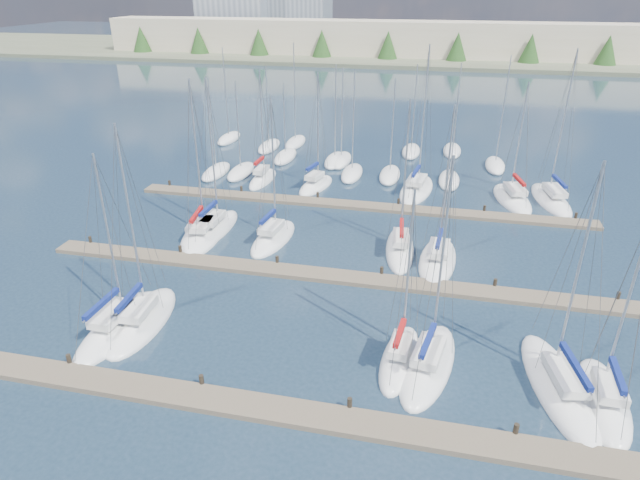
% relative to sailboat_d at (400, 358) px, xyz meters
% --- Properties ---
extents(ground, '(400.00, 400.00, 0.00)m').
position_rel_sailboat_d_xyz_m(ground, '(-6.15, 52.54, -0.19)').
color(ground, '#243648').
rests_on(ground, ground).
extents(dock_near, '(44.00, 1.93, 1.10)m').
position_rel_sailboat_d_xyz_m(dock_near, '(-6.15, -5.45, -0.04)').
color(dock_near, '#6B5E4C').
rests_on(dock_near, ground).
extents(dock_mid, '(44.00, 1.93, 1.10)m').
position_rel_sailboat_d_xyz_m(dock_mid, '(-6.15, 8.55, -0.04)').
color(dock_mid, '#6B5E4C').
rests_on(dock_mid, ground).
extents(dock_far, '(44.00, 1.93, 1.10)m').
position_rel_sailboat_d_xyz_m(dock_far, '(-6.15, 22.55, -0.04)').
color(dock_far, '#6B5E4C').
rests_on(dock_far, ground).
extents(sailboat_d, '(2.68, 6.69, 11.06)m').
position_rel_sailboat_d_xyz_m(sailboat_d, '(0.00, 0.00, 0.00)').
color(sailboat_d, white).
rests_on(sailboat_d, ground).
extents(sailboat_k, '(2.90, 8.46, 12.73)m').
position_rel_sailboat_d_xyz_m(sailboat_k, '(-1.20, 14.07, -0.00)').
color(sailboat_k, white).
rests_on(sailboat_k, ground).
extents(sailboat_o, '(3.73, 6.85, 12.45)m').
position_rel_sailboat_d_xyz_m(sailboat_o, '(-11.17, 27.07, 0.00)').
color(sailboat_o, white).
rests_on(sailboat_o, ground).
extents(sailboat_j, '(3.31, 7.63, 12.62)m').
position_rel_sailboat_d_xyz_m(sailboat_j, '(-11.79, 13.73, -0.01)').
color(sailboat_j, white).
rests_on(sailboat_j, ground).
extents(sailboat_c, '(3.56, 8.23, 13.43)m').
position_rel_sailboat_d_xyz_m(sailboat_c, '(-16.40, 0.27, -0.01)').
color(sailboat_c, white).
rests_on(sailboat_c, ground).
extents(sailboat_r, '(4.14, 9.63, 15.06)m').
position_rel_sailboat_d_xyz_m(sailboat_r, '(12.50, 28.13, -0.01)').
color(sailboat_r, white).
rests_on(sailboat_r, ground).
extents(sailboat_f, '(4.25, 9.60, 13.19)m').
position_rel_sailboat_d_xyz_m(sailboat_f, '(8.45, -0.52, -0.01)').
color(sailboat_f, white).
rests_on(sailboat_f, ground).
extents(sailboat_b, '(2.80, 8.64, 11.90)m').
position_rel_sailboat_d_xyz_m(sailboat_b, '(-17.53, -0.62, -0.02)').
color(sailboat_b, white).
rests_on(sailboat_b, ground).
extents(sailboat_g, '(2.71, 7.07, 11.93)m').
position_rel_sailboat_d_xyz_m(sailboat_g, '(10.54, -1.12, -0.01)').
color(sailboat_g, white).
rests_on(sailboat_g, ground).
extents(sailboat_l, '(3.35, 8.59, 12.76)m').
position_rel_sailboat_d_xyz_m(sailboat_l, '(1.84, 12.77, -0.01)').
color(sailboat_l, white).
rests_on(sailboat_l, ground).
extents(sailboat_n, '(2.22, 6.75, 12.38)m').
position_rel_sailboat_d_xyz_m(sailboat_n, '(-17.30, 27.79, 0.01)').
color(sailboat_n, white).
rests_on(sailboat_n, ground).
extents(sailboat_e, '(4.05, 8.43, 12.93)m').
position_rel_sailboat_d_xyz_m(sailboat_e, '(1.62, -0.16, -0.01)').
color(sailboat_e, white).
rests_on(sailboat_e, ground).
extents(sailboat_i, '(2.48, 8.36, 13.65)m').
position_rel_sailboat_d_xyz_m(sailboat_i, '(-17.26, 14.43, -0.00)').
color(sailboat_i, white).
rests_on(sailboat_i, ground).
extents(sailboat_p, '(4.21, 9.37, 15.13)m').
position_rel_sailboat_d_xyz_m(sailboat_p, '(-0.69, 28.25, -0.01)').
color(sailboat_p, white).
rests_on(sailboat_p, ground).
extents(sailboat_q, '(4.50, 8.76, 12.12)m').
position_rel_sailboat_d_xyz_m(sailboat_q, '(8.77, 27.61, -0.02)').
color(sailboat_q, white).
rests_on(sailboat_q, ground).
extents(sailboat_h, '(4.34, 8.61, 13.77)m').
position_rel_sailboat_d_xyz_m(sailboat_h, '(-17.87, 13.04, -0.02)').
color(sailboat_h, white).
rests_on(sailboat_h, ground).
extents(distant_boats, '(36.93, 20.75, 13.30)m').
position_rel_sailboat_d_xyz_m(distant_boats, '(-10.49, 36.30, 0.10)').
color(distant_boats, '#9EA0A5').
rests_on(distant_boats, ground).
extents(shoreline, '(400.00, 60.00, 38.00)m').
position_rel_sailboat_d_xyz_m(shoreline, '(-19.44, 142.31, 7.25)').
color(shoreline, '#666B51').
rests_on(shoreline, ground).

